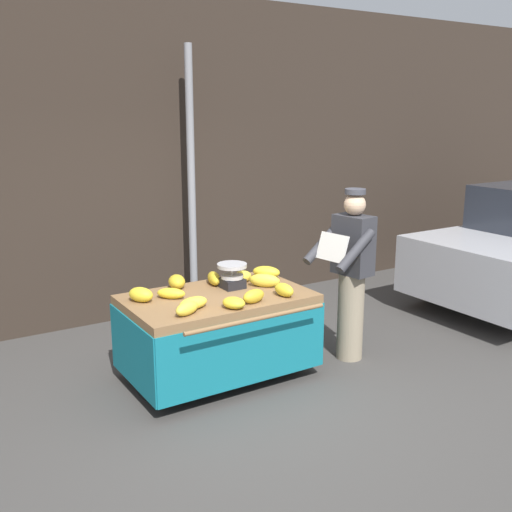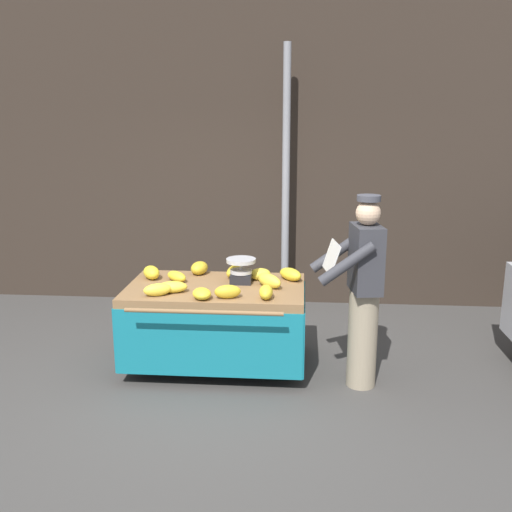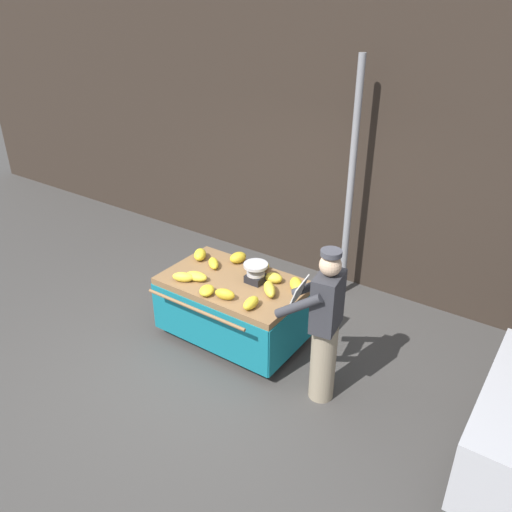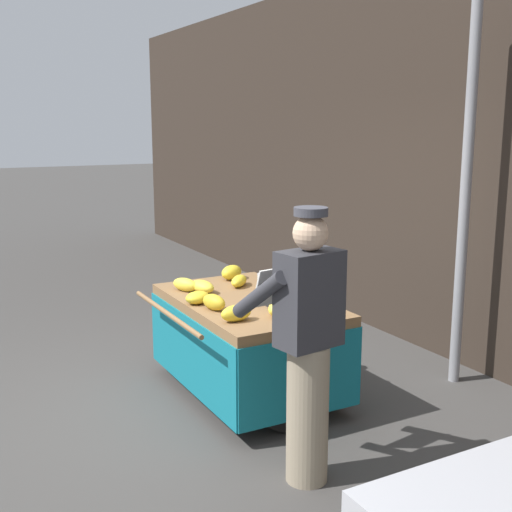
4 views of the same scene
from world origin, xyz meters
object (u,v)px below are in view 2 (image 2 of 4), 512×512
at_px(banana_cart, 216,308).
at_px(banana_bunch_9, 202,294).
at_px(street_pole, 286,183).
at_px(banana_bunch_6, 158,290).
at_px(weighing_scale, 241,271).
at_px(banana_bunch_11, 269,281).
at_px(banana_bunch_3, 172,287).
at_px(banana_bunch_0, 266,292).
at_px(banana_bunch_4, 234,271).
at_px(banana_bunch_10, 177,276).
at_px(vendor_person, 363,292).
at_px(banana_bunch_2, 199,268).
at_px(banana_bunch_1, 260,274).
at_px(banana_bunch_7, 290,274).
at_px(banana_bunch_5, 151,272).
at_px(banana_bunch_8, 228,292).

distance_m(banana_cart, banana_bunch_9, 0.49).
distance_m(street_pole, banana_bunch_6, 2.42).
relative_size(weighing_scale, banana_bunch_11, 0.94).
bearing_deg(banana_bunch_3, banana_bunch_0, -7.43).
distance_m(banana_bunch_4, banana_bunch_10, 0.57).
height_order(banana_cart, vendor_person, vendor_person).
distance_m(banana_bunch_6, vendor_person, 1.80).
bearing_deg(banana_bunch_4, banana_bunch_2, 169.84).
bearing_deg(banana_bunch_6, banana_bunch_10, 81.65).
bearing_deg(banana_bunch_11, banana_bunch_1, 113.24).
bearing_deg(banana_bunch_0, banana_bunch_9, -174.13).
bearing_deg(banana_bunch_0, street_pole, 87.17).
bearing_deg(banana_bunch_4, street_pole, 71.73).
distance_m(banana_bunch_1, banana_bunch_7, 0.29).
xyz_separation_m(weighing_scale, banana_bunch_1, (0.17, 0.11, -0.06)).
height_order(banana_bunch_4, banana_bunch_11, banana_bunch_11).
distance_m(banana_cart, banana_bunch_10, 0.50).
bearing_deg(vendor_person, banana_bunch_2, 156.43).
xyz_separation_m(banana_bunch_1, banana_bunch_6, (-0.87, -0.58, -0.00)).
distance_m(banana_bunch_4, banana_bunch_5, 0.81).
bearing_deg(street_pole, banana_bunch_10, -122.17).
height_order(banana_bunch_0, banana_bunch_10, banana_bunch_0).
height_order(banana_bunch_3, banana_bunch_8, banana_bunch_8).
height_order(banana_bunch_1, banana_bunch_10, banana_bunch_1).
bearing_deg(banana_bunch_4, banana_bunch_9, -105.37).
xyz_separation_m(banana_bunch_11, vendor_person, (0.83, -0.28, 0.00)).
bearing_deg(banana_bunch_10, vendor_person, -13.54).
bearing_deg(banana_bunch_5, banana_cart, -15.61).
distance_m(street_pole, banana_bunch_9, 2.32).
height_order(banana_bunch_0, banana_bunch_11, banana_bunch_11).
distance_m(banana_bunch_0, banana_bunch_8, 0.33).
relative_size(street_pole, banana_cart, 1.89).
height_order(banana_cart, banana_bunch_6, banana_bunch_6).
bearing_deg(banana_bunch_0, banana_cart, 144.94).
bearing_deg(banana_bunch_1, banana_bunch_2, 165.99).
relative_size(banana_cart, banana_bunch_2, 7.53).
relative_size(weighing_scale, banana_bunch_5, 1.18).
distance_m(banana_bunch_5, banana_bunch_6, 0.56).
relative_size(banana_bunch_2, banana_bunch_4, 0.76).
bearing_deg(banana_bunch_5, banana_bunch_10, -12.33).
height_order(banana_bunch_5, banana_bunch_11, banana_bunch_5).
xyz_separation_m(banana_bunch_7, banana_bunch_11, (-0.19, -0.26, 0.00)).
xyz_separation_m(street_pole, banana_bunch_11, (-0.09, -1.71, -0.71)).
bearing_deg(banana_bunch_6, banana_bunch_11, 19.09).
bearing_deg(banana_bunch_4, vendor_person, -27.21).
height_order(street_pole, banana_bunch_0, street_pole).
bearing_deg(weighing_scale, banana_bunch_6, -145.91).
relative_size(weighing_scale, banana_bunch_3, 1.04).
distance_m(banana_bunch_9, banana_bunch_10, 0.63).
distance_m(street_pole, banana_bunch_11, 1.86).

